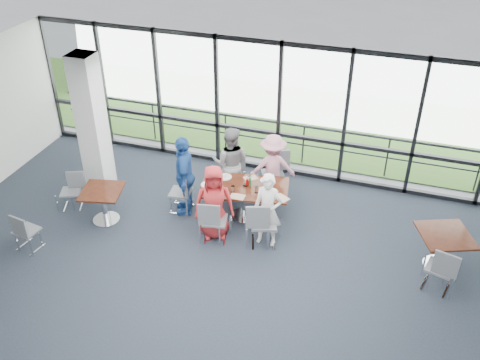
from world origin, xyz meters
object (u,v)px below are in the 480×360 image
(diner_near_right, at_px, (268,210))
(chair_main_fl, at_px, (231,175))
(chair_main_nl, at_px, (215,220))
(main_table, at_px, (245,192))
(structural_column, at_px, (92,126))
(side_table_right, at_px, (445,239))
(diner_end, at_px, (185,175))
(side_table_left, at_px, (102,196))
(chair_main_fr, at_px, (273,175))
(chair_spare_la, at_px, (27,231))
(chair_spare_lb, at_px, (70,192))
(chair_main_nr, at_px, (264,223))
(diner_far_right, at_px, (273,167))
(diner_near_left, at_px, (214,202))
(diner_far_left, at_px, (230,163))
(chair_main_end, at_px, (181,192))
(chair_spare_r, at_px, (440,268))

(diner_near_right, relative_size, chair_main_fl, 1.72)
(chair_main_nl, bearing_deg, main_table, 58.36)
(structural_column, bearing_deg, chair_main_nl, -16.31)
(side_table_right, height_order, diner_end, diner_end)
(main_table, relative_size, side_table_left, 2.02)
(chair_main_fl, relative_size, chair_main_fr, 0.92)
(chair_main_fl, bearing_deg, side_table_right, 152.66)
(chair_spare_la, distance_m, chair_spare_lb, 1.45)
(chair_main_nr, bearing_deg, chair_main_nl, 172.32)
(structural_column, distance_m, chair_main_nl, 3.43)
(diner_near_right, distance_m, diner_far_right, 1.59)
(chair_main_nl, bearing_deg, structural_column, 151.67)
(structural_column, bearing_deg, chair_spare_lb, -104.82)
(side_table_right, distance_m, diner_near_right, 3.27)
(diner_near_left, distance_m, diner_near_right, 1.07)
(diner_near_right, relative_size, diner_far_left, 0.93)
(main_table, xyz_separation_m, chair_spare_la, (-3.67, -2.30, -0.19))
(chair_spare_la, bearing_deg, chair_main_nr, 29.24)
(diner_far_left, bearing_deg, chair_main_nr, 119.34)
(side_table_left, xyz_separation_m, chair_main_fl, (2.16, 1.83, -0.17))
(diner_far_right, relative_size, chair_spare_lb, 1.92)
(main_table, xyz_separation_m, chair_main_fr, (0.33, 1.04, -0.12))
(structural_column, relative_size, side_table_right, 2.74)
(diner_far_right, distance_m, chair_main_fr, 0.32)
(main_table, distance_m, chair_main_end, 1.39)
(chair_main_nr, bearing_deg, side_table_right, -10.78)
(main_table, relative_size, chair_main_end, 2.16)
(side_table_left, bearing_deg, main_table, 20.76)
(chair_main_nr, distance_m, chair_spare_la, 4.58)
(diner_end, bearing_deg, chair_main_fl, 124.50)
(diner_near_left, height_order, diner_near_right, diner_near_left)
(chair_main_fr, height_order, chair_spare_r, chair_main_fr)
(chair_main_nr, height_order, chair_main_end, chair_main_nr)
(diner_far_left, distance_m, chair_main_nr, 1.88)
(side_table_left, xyz_separation_m, diner_far_right, (3.08, 1.92, 0.15))
(diner_near_left, relative_size, chair_spare_la, 1.88)
(chair_main_nl, bearing_deg, diner_near_right, 0.49)
(chair_main_fl, xyz_separation_m, chair_spare_la, (-3.11, -3.09, -0.03))
(chair_main_nl, height_order, chair_main_end, chair_main_nl)
(side_table_left, xyz_separation_m, chair_main_nl, (2.40, 0.13, -0.16))
(chair_main_nl, height_order, chair_spare_la, chair_main_nl)
(diner_near_right, height_order, chair_spare_lb, diner_near_right)
(diner_near_left, distance_m, chair_main_fl, 1.62)
(side_table_left, xyz_separation_m, diner_near_left, (2.35, 0.25, 0.17))
(side_table_left, height_order, diner_near_left, diner_near_left)
(main_table, bearing_deg, diner_near_right, -55.41)
(side_table_left, xyz_separation_m, chair_spare_lb, (-0.92, 0.19, -0.22))
(chair_main_fl, distance_m, chair_main_fr, 0.93)
(diner_near_left, height_order, chair_spare_r, diner_near_left)
(chair_spare_la, xyz_separation_m, chair_spare_lb, (0.03, 1.45, -0.02))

